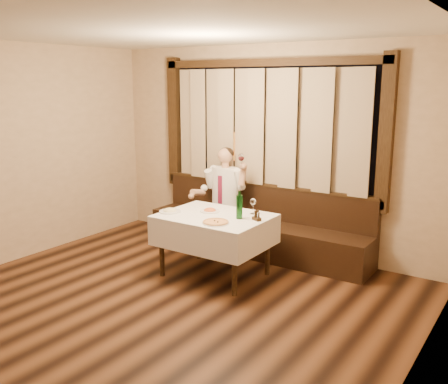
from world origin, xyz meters
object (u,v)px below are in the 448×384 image
Objects in this scene: cruet_caddy at (257,217)px; pasta_red at (210,209)px; dining_table at (215,224)px; seated_man at (223,191)px; pizza at (216,222)px; banquette at (257,230)px; green_bottle at (239,206)px; pasta_cream at (170,209)px.

pasta_red is at bearing -158.09° from cruet_caddy.
dining_table is 0.90× the size of seated_man.
pizza is at bearing -59.27° from seated_man.
seated_man reaches higher than pizza.
banquette is 2.52× the size of dining_table.
seated_man is (-0.84, 0.90, -0.08)m from green_bottle.
green_bottle is (0.11, 0.32, 0.13)m from pizza.
banquette is 1.05m from pasta_red.
banquette is at bearing 90.00° from dining_table.
seated_man is at bearing 114.05° from pasta_red.
seated_man is (-0.51, 0.93, 0.17)m from dining_table.
pasta_red is at bearing 132.52° from pizza.
dining_table is at bearing -174.22° from green_bottle.
pasta_cream is at bearing -165.38° from green_bottle.
seated_man is at bearing 120.73° from pizza.
pasta_red is at bearing 144.63° from dining_table.
banquette is at bearing 99.18° from pizza.
dining_table is 5.33× the size of pasta_red.
pasta_red is at bearing -98.64° from banquette.
pizza is 0.89× the size of green_bottle.
pasta_red is at bearing -65.95° from seated_man.
banquette is 2.26× the size of seated_man.
pasta_red is at bearing 171.80° from green_bottle.
green_bottle reaches higher than dining_table.
pasta_cream is (-0.74, 0.09, 0.02)m from pizza.
pasta_cream is at bearing -142.06° from cruet_caddy.
cruet_caddy is at bearing 12.39° from green_bottle.
pizza is 0.22× the size of seated_man.
seated_man reaches higher than cruet_caddy.
pasta_cream is at bearing -113.60° from banquette.
cruet_caddy is at bearing 14.19° from pasta_cream.
banquette reaches higher than cruet_caddy.
banquette is 1.19m from cruet_caddy.
dining_table is at bearing 126.67° from pizza.
cruet_caddy is at bearing -60.72° from banquette.
cruet_caddy is at bearing -39.38° from seated_man.
green_bottle is (0.32, 0.03, 0.25)m from dining_table.
pasta_red is 1.92× the size of cruet_caddy.
pizza is (0.21, -1.31, 0.46)m from banquette.
green_bottle is 0.24× the size of seated_man.
pasta_cream is 0.89m from green_bottle.
pasta_cream reaches higher than pizza.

